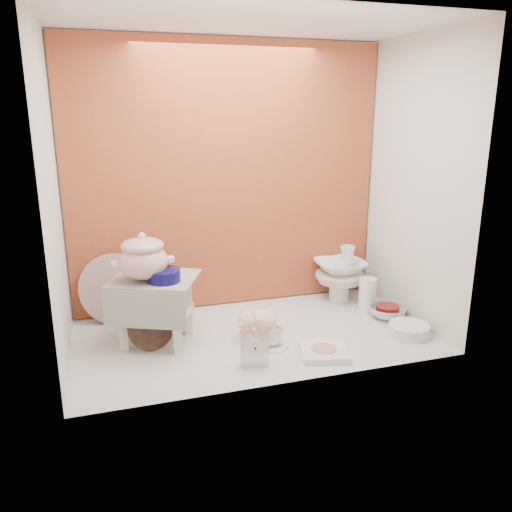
{
  "coord_description": "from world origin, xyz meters",
  "views": [
    {
      "loc": [
        -0.71,
        -2.34,
        1.12
      ],
      "look_at": [
        0.02,
        0.02,
        0.42
      ],
      "focal_mm": 36.13,
      "sensor_mm": 36.0,
      "label": 1
    }
  ],
  "objects": [
    {
      "name": "ground",
      "position": [
        0.0,
        0.0,
        0.0
      ],
      "size": [
        1.8,
        1.8,
        0.0
      ],
      "primitive_type": "plane",
      "color": "silver",
      "rests_on": "ground"
    },
    {
      "name": "niche_shell",
      "position": [
        0.0,
        0.18,
        0.93
      ],
      "size": [
        1.86,
        1.03,
        1.53
      ],
      "color": "#A84A2A",
      "rests_on": "ground"
    },
    {
      "name": "step_stool",
      "position": [
        -0.48,
        0.08,
        0.17
      ],
      "size": [
        0.5,
        0.47,
        0.34
      ],
      "primitive_type": null,
      "rotation": [
        0.0,
        0.0,
        -0.42
      ],
      "color": "silver",
      "rests_on": "ground"
    },
    {
      "name": "soup_tureen",
      "position": [
        -0.53,
        0.05,
        0.46
      ],
      "size": [
        0.33,
        0.33,
        0.24
      ],
      "primitive_type": null,
      "rotation": [
        0.0,
        0.0,
        -0.23
      ],
      "color": "white",
      "rests_on": "step_stool"
    },
    {
      "name": "cobalt_bowl",
      "position": [
        -0.44,
        0.01,
        0.37
      ],
      "size": [
        0.19,
        0.19,
        0.06
      ],
      "primitive_type": "cylinder",
      "rotation": [
        0.0,
        0.0,
        -0.21
      ],
      "color": "#0C0A4B",
      "rests_on": "step_stool"
    },
    {
      "name": "floral_platter",
      "position": [
        -0.66,
        0.39,
        0.19
      ],
      "size": [
        0.4,
        0.18,
        0.38
      ],
      "primitive_type": null,
      "rotation": [
        0.0,
        0.0,
        -0.24
      ],
      "color": "silver",
      "rests_on": "ground"
    },
    {
      "name": "blue_white_vase",
      "position": [
        -0.52,
        0.37,
        0.11
      ],
      "size": [
        0.22,
        0.22,
        0.23
      ],
      "primitive_type": "imported",
      "rotation": [
        0.0,
        0.0,
        -0.02
      ],
      "color": "white",
      "rests_on": "ground"
    },
    {
      "name": "lacquer_tray",
      "position": [
        -0.52,
        -0.0,
        0.11
      ],
      "size": [
        0.24,
        0.11,
        0.23
      ],
      "primitive_type": null,
      "rotation": [
        0.0,
        0.0,
        0.21
      ],
      "color": "black",
      "rests_on": "ground"
    },
    {
      "name": "mantel_clock",
      "position": [
        -0.09,
        -0.31,
        0.09
      ],
      "size": [
        0.13,
        0.06,
        0.19
      ],
      "primitive_type": "cube",
      "rotation": [
        0.0,
        0.0,
        -0.14
      ],
      "color": "silver",
      "rests_on": "ground"
    },
    {
      "name": "plush_pig",
      "position": [
        0.03,
        0.0,
        0.07
      ],
      "size": [
        0.27,
        0.21,
        0.15
      ],
      "primitive_type": "ellipsoid",
      "rotation": [
        0.0,
        0.0,
        0.18
      ],
      "color": "beige",
      "rests_on": "ground"
    },
    {
      "name": "teacup_saucer",
      "position": [
        0.05,
        -0.15,
        0.01
      ],
      "size": [
        0.18,
        0.18,
        0.01
      ],
      "primitive_type": "cylinder",
      "rotation": [
        0.0,
        0.0,
        -0.11
      ],
      "color": "white",
      "rests_on": "ground"
    },
    {
      "name": "gold_rim_teacup",
      "position": [
        0.05,
        -0.15,
        0.05
      ],
      "size": [
        0.13,
        0.13,
        0.09
      ],
      "primitive_type": "imported",
      "rotation": [
        0.0,
        0.0,
        -0.23
      ],
      "color": "white",
      "rests_on": "teacup_saucer"
    },
    {
      "name": "lattice_dish",
      "position": [
        0.26,
        -0.31,
        0.02
      ],
      "size": [
        0.27,
        0.27,
        0.03
      ],
      "primitive_type": "cube",
      "rotation": [
        0.0,
        0.0,
        -0.25
      ],
      "color": "white",
      "rests_on": "ground"
    },
    {
      "name": "dinner_plate_stack",
      "position": [
        0.77,
        -0.23,
        0.03
      ],
      "size": [
        0.23,
        0.23,
        0.06
      ],
      "primitive_type": "cylinder",
      "rotation": [
        0.0,
        0.0,
        -0.08
      ],
      "color": "white",
      "rests_on": "ground"
    },
    {
      "name": "crystal_bowl",
      "position": [
        0.79,
        0.01,
        0.03
      ],
      "size": [
        0.25,
        0.25,
        0.06
      ],
      "primitive_type": "imported",
      "rotation": [
        0.0,
        0.0,
        -0.24
      ],
      "color": "silver",
      "rests_on": "ground"
    },
    {
      "name": "clear_glass_vase",
      "position": [
        0.73,
        0.13,
        0.1
      ],
      "size": [
        0.11,
        0.11,
        0.2
      ],
      "primitive_type": "cylinder",
      "rotation": [
        0.0,
        0.0,
        0.07
      ],
      "color": "silver",
      "rests_on": "ground"
    },
    {
      "name": "porcelain_tower",
      "position": [
        0.65,
        0.34,
        0.17
      ],
      "size": [
        0.39,
        0.39,
        0.34
      ],
      "primitive_type": null,
      "rotation": [
        0.0,
        0.0,
        -0.4
      ],
      "color": "white",
      "rests_on": "ground"
    }
  ]
}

